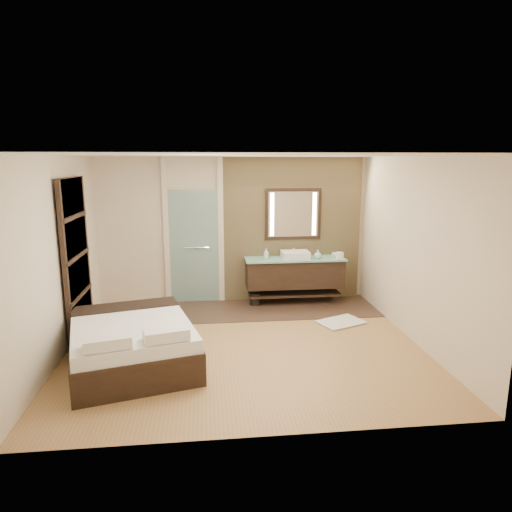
{
  "coord_description": "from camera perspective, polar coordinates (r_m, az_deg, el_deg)",
  "views": [
    {
      "loc": [
        -0.52,
        -6.2,
        2.63
      ],
      "look_at": [
        0.23,
        0.6,
        1.2
      ],
      "focal_mm": 32.0,
      "sensor_mm": 36.0,
      "label": 1
    }
  ],
  "objects": [
    {
      "name": "cup",
      "position": [
        8.62,
        9.79,
        0.15
      ],
      "size": [
        0.12,
        0.12,
        0.09
      ],
      "primitive_type": "imported",
      "rotation": [
        0.0,
        0.0,
        0.09
      ],
      "color": "silver",
      "rests_on": "vanity"
    },
    {
      "name": "soap_bottle_a",
      "position": [
        8.31,
        1.28,
        0.29
      ],
      "size": [
        0.09,
        0.09,
        0.2
      ],
      "primitive_type": "imported",
      "rotation": [
        0.0,
        0.0,
        -0.21
      ],
      "color": "silver",
      "rests_on": "vanity"
    },
    {
      "name": "mirror_unit",
      "position": [
        8.56,
        4.66,
        5.24
      ],
      "size": [
        1.06,
        0.04,
        0.96
      ],
      "color": "black",
      "rests_on": "stone_wall"
    },
    {
      "name": "vanity",
      "position": [
        8.53,
        4.85,
        -2.11
      ],
      "size": [
        1.85,
        0.55,
        0.88
      ],
      "color": "black",
      "rests_on": "stone_wall"
    },
    {
      "name": "tissue_box",
      "position": [
        8.59,
        10.34,
        0.14
      ],
      "size": [
        0.15,
        0.15,
        0.1
      ],
      "primitive_type": "cube",
      "rotation": [
        0.0,
        0.0,
        0.32
      ],
      "color": "white",
      "rests_on": "vanity"
    },
    {
      "name": "tile_strip",
      "position": [
        8.3,
        1.79,
        -6.58
      ],
      "size": [
        3.8,
        1.3,
        0.01
      ],
      "primitive_type": "cube",
      "color": "#37281E",
      "rests_on": "floor"
    },
    {
      "name": "floor",
      "position": [
        6.75,
        -1.4,
        -11.09
      ],
      "size": [
        5.0,
        5.0,
        0.0
      ],
      "primitive_type": "plane",
      "color": "#9D7141",
      "rests_on": "ground"
    },
    {
      "name": "soap_bottle_c",
      "position": [
        8.42,
        7.73,
        0.22
      ],
      "size": [
        0.17,
        0.17,
        0.17
      ],
      "primitive_type": "imported",
      "rotation": [
        0.0,
        0.0,
        -0.34
      ],
      "color": "#A2CCC4",
      "rests_on": "vanity"
    },
    {
      "name": "bath_mat",
      "position": [
        7.74,
        10.57,
        -8.1
      ],
      "size": [
        0.86,
        0.75,
        0.02
      ],
      "primitive_type": "cube",
      "rotation": [
        0.0,
        0.0,
        0.41
      ],
      "color": "silver",
      "rests_on": "floor"
    },
    {
      "name": "soap_bottle_b",
      "position": [
        8.4,
        1.28,
        0.27
      ],
      "size": [
        0.09,
        0.1,
        0.16
      ],
      "primitive_type": "imported",
      "rotation": [
        0.0,
        0.0,
        -0.39
      ],
      "color": "#B2B2B2",
      "rests_on": "vanity"
    },
    {
      "name": "stone_wall",
      "position": [
        8.66,
        4.56,
        3.31
      ],
      "size": [
        2.6,
        0.08,
        2.7
      ],
      "primitive_type": "cube",
      "color": "tan",
      "rests_on": "floor"
    },
    {
      "name": "shoji_partition",
      "position": [
        7.2,
        -21.51,
        -0.37
      ],
      "size": [
        0.06,
        1.2,
        2.4
      ],
      "color": "black",
      "rests_on": "floor"
    },
    {
      "name": "bed",
      "position": [
        6.26,
        -15.23,
        -10.47
      ],
      "size": [
        1.92,
        2.19,
        0.72
      ],
      "rotation": [
        0.0,
        0.0,
        0.26
      ],
      "color": "black",
      "rests_on": "floor"
    },
    {
      "name": "waste_bin",
      "position": [
        8.47,
        -0.16,
        -5.39
      ],
      "size": [
        0.2,
        0.2,
        0.24
      ],
      "primitive_type": "cylinder",
      "rotation": [
        0.0,
        0.0,
        -0.04
      ],
      "color": "black",
      "rests_on": "floor"
    },
    {
      "name": "frosted_door",
      "position": [
        8.53,
        -7.75,
        1.71
      ],
      "size": [
        1.1,
        0.12,
        2.7
      ],
      "color": "silver",
      "rests_on": "floor"
    }
  ]
}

